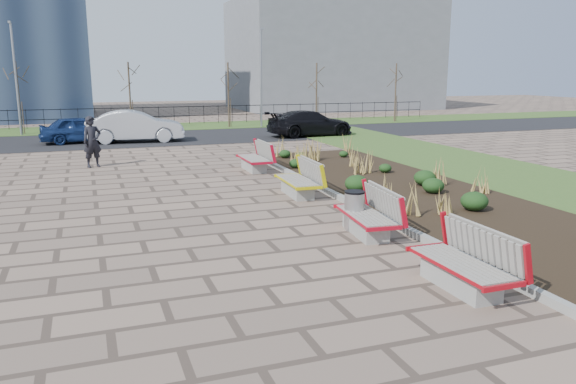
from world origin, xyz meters
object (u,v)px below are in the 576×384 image
object	(u,v)px
car_black	(310,123)
bench_a	(461,260)
pedestrian	(92,142)
bench_b	(366,213)
bench_c	(297,179)
lamp_east	(261,79)
car_blue	(80,129)
lamp_west	(16,80)
bench_d	(254,157)
litter_bin	(354,211)
car_silver	(135,126)

from	to	relation	value
car_black	bench_a	bearing A→B (deg)	159.38
pedestrian	car_black	distance (m)	13.21
bench_b	bench_c	distance (m)	4.21
bench_c	car_black	size ratio (longest dim) A/B	0.44
pedestrian	lamp_east	xyz separation A→B (m)	(10.42, 12.44, 2.09)
car_blue	lamp_west	distance (m)	6.10
bench_b	bench_d	distance (m)	8.63
bench_c	litter_bin	xyz separation A→B (m)	(-0.05, -3.75, -0.07)
bench_b	lamp_west	distance (m)	25.60
litter_bin	lamp_west	xyz separation A→B (m)	(-8.95, 23.37, 2.61)
bench_d	pedestrian	world-z (taller)	pedestrian
bench_a	pedestrian	xyz separation A→B (m)	(-5.42, 14.74, 0.45)
bench_a	lamp_west	size ratio (longest dim) A/B	0.35
pedestrian	car_blue	world-z (taller)	pedestrian
bench_c	car_silver	size ratio (longest dim) A/B	0.44
pedestrian	bench_a	bearing A→B (deg)	-89.85
bench_c	litter_bin	distance (m)	3.75
lamp_west	lamp_east	world-z (taller)	same
car_blue	lamp_west	world-z (taller)	lamp_west
bench_b	pedestrian	distance (m)	12.63
lamp_east	lamp_west	bearing A→B (deg)	180.00
lamp_west	bench_d	bearing A→B (deg)	-59.37
car_silver	lamp_east	distance (m)	10.05
lamp_west	car_blue	bearing A→B (deg)	-56.09
bench_a	car_blue	distance (m)	23.26
bench_a	bench_d	world-z (taller)	same
litter_bin	car_silver	distance (m)	18.38
bench_a	car_silver	xyz separation A→B (m)	(-3.26, 21.89, 0.30)
car_black	car_blue	bearing A→B (deg)	79.60
lamp_west	lamp_east	xyz separation A→B (m)	(14.00, 0.00, 0.00)
bench_c	pedestrian	world-z (taller)	pedestrian
lamp_west	bench_c	bearing A→B (deg)	-65.37
pedestrian	car_silver	distance (m)	7.48
bench_b	lamp_east	distance (m)	24.48
bench_d	bench_b	bearing A→B (deg)	-89.70
car_black	lamp_east	world-z (taller)	lamp_east
bench_b	car_silver	xyz separation A→B (m)	(-3.26, 18.55, 0.30)
litter_bin	lamp_west	world-z (taller)	lamp_west
bench_a	litter_bin	xyz separation A→B (m)	(-0.05, 3.80, -0.07)
bench_c	litter_bin	size ratio (longest dim) A/B	2.42
pedestrian	bench_d	bearing A→B (deg)	-47.06
bench_d	lamp_east	size ratio (longest dim) A/B	0.35
car_black	lamp_east	distance (m)	6.33
bench_d	car_blue	bearing A→B (deg)	119.39
litter_bin	lamp_east	size ratio (longest dim) A/B	0.14
bench_c	lamp_west	size ratio (longest dim) A/B	0.35
litter_bin	lamp_west	distance (m)	25.17
bench_c	car_black	distance (m)	15.07
bench_c	car_black	world-z (taller)	car_black
bench_d	bench_a	bearing A→B (deg)	-89.70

